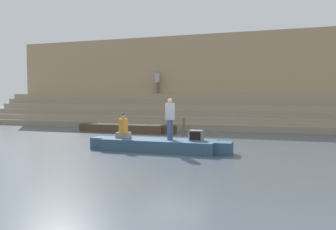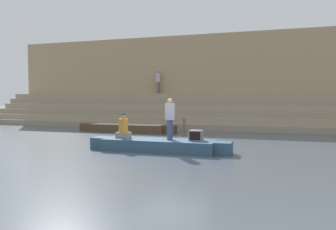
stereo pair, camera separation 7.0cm
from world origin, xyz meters
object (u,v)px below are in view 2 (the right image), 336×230
Objects in this scene: person_standing at (170,116)px; moored_boat_shore at (127,128)px; rowboat_main at (159,145)px; person_on_steps at (158,80)px; mooring_post at (184,126)px; tv_set at (196,135)px; person_rowing at (123,128)px.

person_standing is 7.91m from moored_boat_shore.
rowboat_main is 12.73m from person_on_steps.
person_standing reaches higher than rowboat_main.
mooring_post is (-0.52, 5.81, 0.23)m from rowboat_main.
moored_boat_shore is 3.53× the size of person_on_steps.
moored_boat_shore is at bearing 172.80° from mooring_post.
person_standing is 1.26m from tv_set.
person_rowing is 2.05× the size of tv_set.
person_on_steps is (0.16, 5.32, 3.19)m from moored_boat_shore.
person_rowing is at bearing 175.32° from rowboat_main.
mooring_post is (-0.96, 5.76, -0.90)m from person_standing.
person_on_steps is at bearing 108.19° from rowboat_main.
moored_boat_shore is at bearing 3.74° from person_on_steps.
rowboat_main is at bearing -169.00° from person_standing.
person_on_steps is (-4.14, 11.61, 3.19)m from rowboat_main.
moored_boat_shore is at bearing 130.82° from person_standing.
mooring_post reaches higher than moored_boat_shore.
tv_set is 8.46m from moored_boat_shore.
person_on_steps is (-5.61, 11.49, 2.78)m from tv_set.
moored_boat_shore is 3.81m from mooring_post.
rowboat_main reaches higher than moored_boat_shore.
person_rowing is at bearing 178.30° from tv_set.
person_rowing is 12.08m from person_on_steps.
mooring_post is at bearing 107.13° from tv_set.
person_rowing reaches higher than mooring_post.
person_standing is 2.08m from person_rowing.
tv_set is at bearing 3.02° from rowboat_main.
person_rowing is at bearing -100.35° from mooring_post.
person_on_steps is at bearing 86.40° from moored_boat_shore.
person_rowing reaches higher than tv_set.
person_on_steps is at bearing 113.84° from tv_set.
mooring_post is 0.54× the size of person_on_steps.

